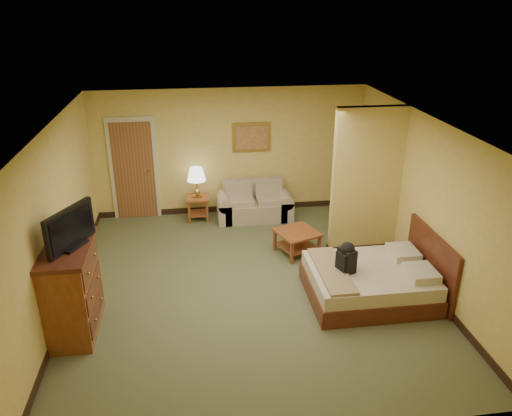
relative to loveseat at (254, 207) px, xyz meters
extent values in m
plane|color=#565B3B|center=(-0.43, -2.57, -0.25)|extent=(6.00, 6.00, 0.00)
plane|color=white|center=(-0.43, -2.57, 2.35)|extent=(6.00, 6.00, 0.00)
cube|color=#E0C260|center=(-0.43, 0.43, 1.05)|extent=(5.50, 0.02, 2.60)
cube|color=#E0C260|center=(-3.18, -2.57, 1.05)|extent=(0.02, 6.00, 2.60)
cube|color=#E0C260|center=(2.32, -2.57, 1.05)|extent=(0.02, 6.00, 2.60)
cube|color=#E0C260|center=(1.72, -1.64, 1.05)|extent=(1.20, 0.15, 2.60)
cube|color=beige|center=(-2.38, 0.40, 0.80)|extent=(0.94, 0.06, 2.10)
cube|color=brown|center=(-2.38, 0.39, 0.75)|extent=(0.80, 0.04, 2.00)
cylinder|color=#AE8F40|center=(-2.08, 0.33, 0.75)|extent=(0.04, 0.12, 0.04)
cube|color=black|center=(-0.43, 0.42, -0.19)|extent=(5.50, 0.02, 0.12)
cube|color=tan|center=(0.00, -0.04, -0.06)|extent=(1.25, 0.67, 0.37)
cube|color=tan|center=(0.00, 0.25, 0.32)|extent=(1.25, 0.16, 0.39)
cube|color=tan|center=(-0.62, -0.04, -0.04)|extent=(0.27, 0.67, 0.42)
cube|color=tan|center=(0.62, -0.04, -0.04)|extent=(0.27, 0.67, 0.42)
cube|color=brown|center=(-1.15, 0.08, 0.23)|extent=(0.45, 0.45, 0.04)
cube|color=brown|center=(-1.15, 0.08, -0.11)|extent=(0.38, 0.38, 0.03)
cube|color=brown|center=(-1.33, -0.10, -0.02)|extent=(0.04, 0.04, 0.46)
cube|color=brown|center=(-0.97, -0.10, -0.02)|extent=(0.04, 0.04, 0.46)
cube|color=brown|center=(-1.33, 0.26, -0.02)|extent=(0.04, 0.04, 0.46)
cube|color=brown|center=(-0.97, 0.26, -0.02)|extent=(0.04, 0.04, 0.46)
cylinder|color=#AE8F40|center=(-1.15, 0.08, 0.27)|extent=(0.19, 0.19, 0.04)
cylinder|color=#AE8F40|center=(-1.15, 0.08, 0.50)|extent=(0.02, 0.02, 0.31)
cone|color=white|center=(-1.15, 0.08, 0.73)|extent=(0.37, 0.37, 0.26)
cube|color=brown|center=(0.54, -1.62, 0.16)|extent=(0.85, 0.85, 0.04)
cube|color=brown|center=(0.54, -1.62, -0.11)|extent=(0.73, 0.73, 0.03)
cube|color=brown|center=(0.26, -1.91, -0.05)|extent=(0.05, 0.05, 0.40)
cube|color=brown|center=(0.82, -1.34, -0.05)|extent=(0.05, 0.05, 0.40)
cube|color=#B78E3F|center=(0.00, 0.41, 1.35)|extent=(0.78, 0.03, 0.61)
cube|color=#A05531|center=(0.00, 0.39, 1.35)|extent=(0.65, 0.02, 0.48)
cube|color=brown|center=(-2.91, -3.38, 0.36)|extent=(0.56, 1.11, 1.21)
cube|color=#4B1C11|center=(-2.91, -3.38, 1.00)|extent=(0.63, 1.19, 0.06)
cube|color=black|center=(-2.81, -3.38, 1.04)|extent=(0.37, 0.44, 0.03)
cube|color=black|center=(-2.81, -3.38, 1.30)|extent=(0.46, 0.80, 0.52)
cube|color=#4B1C11|center=(1.32, -3.14, -0.11)|extent=(1.81, 1.45, 0.27)
cube|color=beige|center=(1.32, -3.14, 0.13)|extent=(1.76, 1.40, 0.22)
cube|color=#4B1C11|center=(2.28, -3.14, 0.25)|extent=(0.06, 1.54, 1.00)
cube|color=beige|center=(1.97, -3.46, 0.30)|extent=(0.41, 0.50, 0.13)
cube|color=beige|center=(1.97, -2.82, 0.30)|extent=(0.41, 0.50, 0.13)
cube|color=#967852|center=(0.73, -3.14, 0.26)|extent=(0.41, 1.36, 0.05)
cube|color=black|center=(0.94, -3.15, 0.42)|extent=(0.26, 0.31, 0.36)
sphere|color=black|center=(0.94, -3.15, 0.60)|extent=(0.21, 0.21, 0.21)
camera|label=1|loc=(-1.26, -9.33, 4.00)|focal=35.00mm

